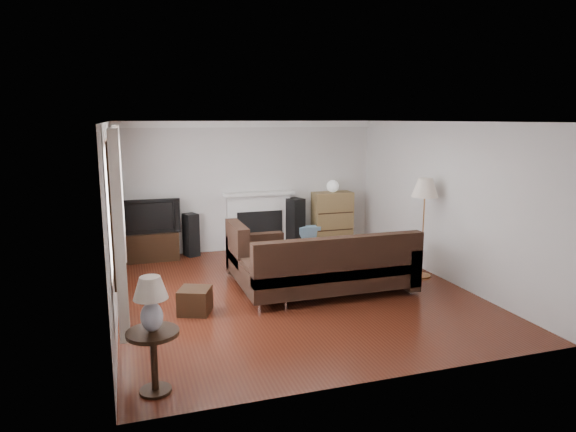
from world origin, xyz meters
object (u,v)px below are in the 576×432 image
object	(u,v)px
bookshelf	(332,219)
coffee_table	(300,255)
floor_lamp	(423,228)
sectional_sofa	(330,265)
tv_stand	(149,246)
side_table	(154,362)

from	to	relation	value
bookshelf	coffee_table	size ratio (longest dim) A/B	1.00
coffee_table	floor_lamp	bearing A→B (deg)	-36.82
sectional_sofa	floor_lamp	distance (m)	1.82
tv_stand	side_table	distance (m)	4.79
sectional_sofa	side_table	size ratio (longest dim) A/B	4.45
floor_lamp	side_table	xyz separation A→B (m)	(-4.37, -2.39, -0.50)
tv_stand	side_table	bearing A→B (deg)	-92.36
coffee_table	sectional_sofa	bearing A→B (deg)	-95.47
bookshelf	coffee_table	xyz separation A→B (m)	(-1.14, -1.31, -0.33)
sectional_sofa	floor_lamp	world-z (taller)	floor_lamp
bookshelf	side_table	world-z (taller)	bookshelf
coffee_table	floor_lamp	world-z (taller)	floor_lamp
tv_stand	floor_lamp	size ratio (longest dim) A/B	0.64
tv_stand	side_table	world-z (taller)	side_table
bookshelf	side_table	size ratio (longest dim) A/B	1.78
coffee_table	tv_stand	bearing A→B (deg)	149.52
coffee_table	floor_lamp	size ratio (longest dim) A/B	0.67
bookshelf	coffee_table	world-z (taller)	bookshelf
sectional_sofa	floor_lamp	size ratio (longest dim) A/B	1.68
coffee_table	side_table	distance (m)	4.41
bookshelf	floor_lamp	bearing A→B (deg)	-77.14
floor_lamp	side_table	bearing A→B (deg)	-151.35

